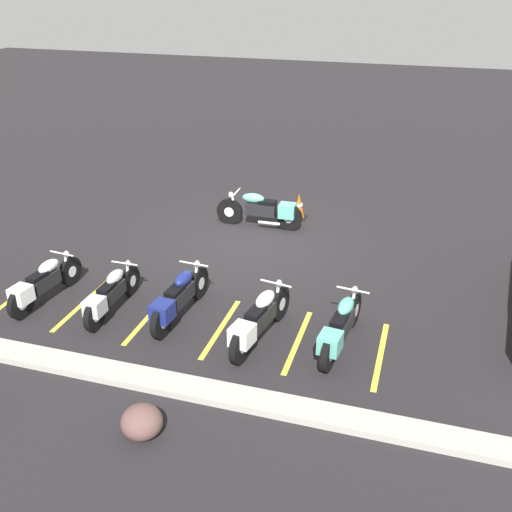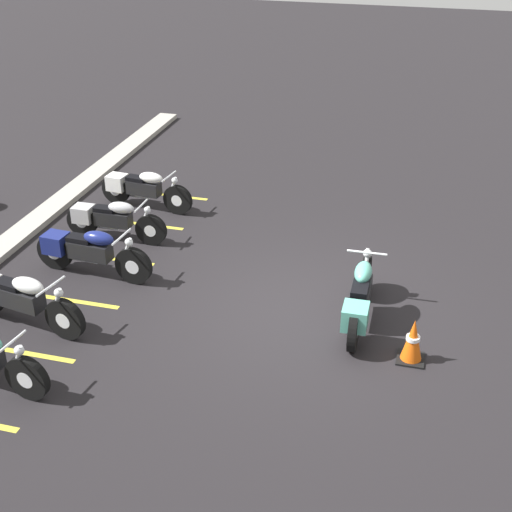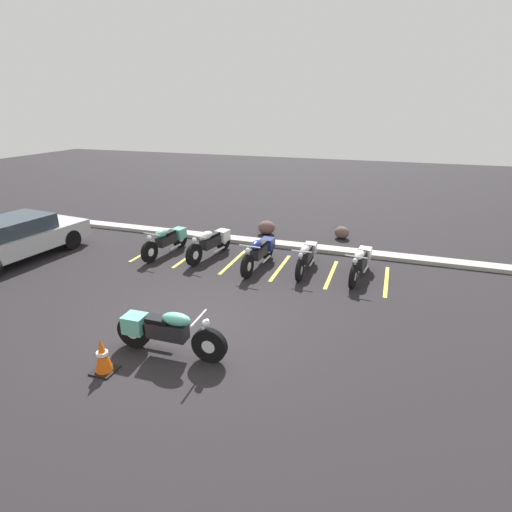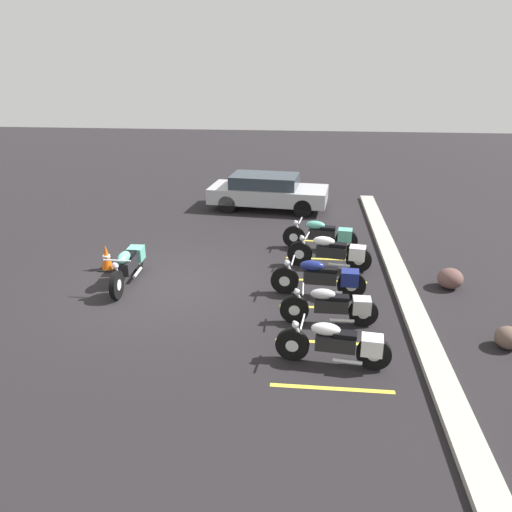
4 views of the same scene
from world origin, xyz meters
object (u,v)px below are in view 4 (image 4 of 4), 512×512
at_px(parked_bike_4, 339,344).
at_px(parked_bike_0, 324,235).
at_px(parked_bike_1, 333,252).
at_px(landscape_rock_0, 508,338).
at_px(landscape_rock_1, 450,278).
at_px(traffic_cone, 107,258).
at_px(motorcycle_teal_featured, 129,264).
at_px(parked_bike_2, 323,278).
at_px(parked_bike_3, 334,306).
at_px(car_silver, 267,191).

bearing_deg(parked_bike_4, parked_bike_0, -82.50).
xyz_separation_m(parked_bike_0, parked_bike_1, (1.44, 0.21, 0.01)).
xyz_separation_m(landscape_rock_0, landscape_rock_1, (-2.70, -0.40, 0.03)).
bearing_deg(traffic_cone, motorcycle_teal_featured, 49.81).
bearing_deg(parked_bike_4, landscape_rock_1, -122.07).
bearing_deg(landscape_rock_1, traffic_cone, -91.77).
height_order(motorcycle_teal_featured, parked_bike_2, motorcycle_teal_featured).
xyz_separation_m(motorcycle_teal_featured, parked_bike_3, (1.65, 4.97, -0.05)).
relative_size(parked_bike_2, landscape_rock_0, 4.24).
bearing_deg(car_silver, motorcycle_teal_featured, -106.64).
bearing_deg(landscape_rock_0, parked_bike_0, -146.15).
bearing_deg(parked_bike_3, traffic_cone, -22.03).
bearing_deg(landscape_rock_1, parked_bike_4, -38.42).
height_order(parked_bike_2, landscape_rock_0, parked_bike_2).
xyz_separation_m(motorcycle_teal_featured, landscape_rock_1, (-0.47, 7.86, -0.23)).
relative_size(parked_bike_3, parked_bike_4, 0.98).
height_order(parked_bike_1, landscape_rock_0, parked_bike_1).
bearing_deg(landscape_rock_1, car_silver, -142.69).
bearing_deg(traffic_cone, parked_bike_0, 110.04).
relative_size(motorcycle_teal_featured, landscape_rock_0, 4.36).
bearing_deg(parked_bike_4, parked_bike_2, -79.24).
distance_m(landscape_rock_0, traffic_cone, 9.61).
bearing_deg(parked_bike_1, motorcycle_teal_featured, 25.34).
xyz_separation_m(parked_bike_3, landscape_rock_0, (0.58, 3.30, -0.21)).
height_order(parked_bike_0, parked_bike_2, parked_bike_2).
relative_size(motorcycle_teal_featured, parked_bike_0, 1.04).
distance_m(motorcycle_teal_featured, car_silver, 7.58).
bearing_deg(parked_bike_4, landscape_rock_0, -157.83).
relative_size(parked_bike_2, parked_bike_3, 1.09).
bearing_deg(parked_bike_2, car_silver, -71.46).
height_order(motorcycle_teal_featured, traffic_cone, motorcycle_teal_featured).
height_order(parked_bike_4, traffic_cone, parked_bike_4).
bearing_deg(parked_bike_0, parked_bike_4, 98.33).
height_order(parked_bike_0, traffic_cone, parked_bike_0).
bearing_deg(parked_bike_2, traffic_cone, -6.38).
relative_size(landscape_rock_0, traffic_cone, 0.76).
relative_size(parked_bike_2, car_silver, 0.50).
distance_m(parked_bike_1, traffic_cone, 5.99).
relative_size(parked_bike_0, parked_bike_1, 0.98).
distance_m(parked_bike_0, parked_bike_1, 1.46).
bearing_deg(traffic_cone, parked_bike_4, 56.39).
height_order(motorcycle_teal_featured, parked_bike_3, motorcycle_teal_featured).
distance_m(parked_bike_2, landscape_rock_0, 4.00).
bearing_deg(motorcycle_teal_featured, traffic_cone, -131.53).
distance_m(parked_bike_4, car_silver, 10.38).
relative_size(landscape_rock_1, traffic_cone, 0.90).
xyz_separation_m(motorcycle_teal_featured, car_silver, (-7.00, 2.88, 0.20)).
bearing_deg(parked_bike_2, parked_bike_1, -96.43).
xyz_separation_m(car_silver, landscape_rock_0, (9.24, 5.38, -0.47)).
height_order(motorcycle_teal_featured, landscape_rock_0, motorcycle_teal_featured).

